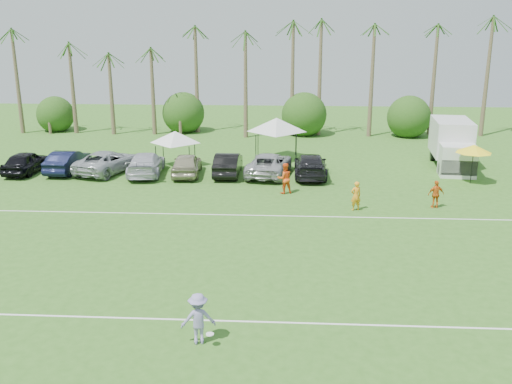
{
  "coord_description": "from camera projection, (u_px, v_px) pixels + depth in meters",
  "views": [
    {
      "loc": [
        4.52,
        -16.41,
        10.3
      ],
      "look_at": [
        2.8,
        13.25,
        1.6
      ],
      "focal_mm": 40.0,
      "sensor_mm": 36.0,
      "label": 1
    }
  ],
  "objects": [
    {
      "name": "parked_car_0",
      "position": [
        26.0,
        162.0,
        41.21
      ],
      "size": [
        2.09,
        4.8,
        1.61
      ],
      "primitive_type": "imported",
      "rotation": [
        0.0,
        0.0,
        3.1
      ],
      "color": "black",
      "rests_on": "ground"
    },
    {
      "name": "canopy_tent_right",
      "position": [
        277.0,
        118.0,
        44.81
      ],
      "size": [
        4.77,
        4.77,
        3.87
      ],
      "color": "black",
      "rests_on": "ground"
    },
    {
      "name": "palm_tree_8",
      "position": [
        382.0,
        57.0,
        52.46
      ],
      "size": [
        2.4,
        2.4,
        8.9
      ],
      "color": "brown",
      "rests_on": "ground"
    },
    {
      "name": "frisbee_player",
      "position": [
        198.0,
        319.0,
        19.0
      ],
      "size": [
        1.28,
        0.91,
        1.8
      ],
      "rotation": [
        0.0,
        0.0,
        3.36
      ],
      "color": "#8C83BA",
      "rests_on": "ground"
    },
    {
      "name": "palm_tree_3",
      "position": [
        155.0,
        28.0,
        52.89
      ],
      "size": [
        2.4,
        2.4,
        11.9
      ],
      "color": "brown",
      "rests_on": "ground"
    },
    {
      "name": "bush_tree_1",
      "position": [
        182.0,
        115.0,
        56.06
      ],
      "size": [
        4.0,
        4.0,
        4.0
      ],
      "color": "brown",
      "rests_on": "ground"
    },
    {
      "name": "parked_car_2",
      "position": [
        108.0,
        162.0,
        41.35
      ],
      "size": [
        4.24,
        6.32,
        1.61
      ],
      "primitive_type": "imported",
      "rotation": [
        0.0,
        0.0,
        2.85
      ],
      "color": "#A1A5A9",
      "rests_on": "ground"
    },
    {
      "name": "parked_car_5",
      "position": [
        228.0,
        164.0,
        40.65
      ],
      "size": [
        1.73,
        4.9,
        1.61
      ],
      "primitive_type": "imported",
      "rotation": [
        0.0,
        0.0,
        3.14
      ],
      "color": "black",
      "rests_on": "ground"
    },
    {
      "name": "canopy_tent_left",
      "position": [
        175.0,
        131.0,
        42.68
      ],
      "size": [
        3.87,
        3.87,
        3.14
      ],
      "color": "black",
      "rests_on": "ground"
    },
    {
      "name": "sideline_player_a",
      "position": [
        356.0,
        196.0,
        32.82
      ],
      "size": [
        0.73,
        0.6,
        1.72
      ],
      "primitive_type": "imported",
      "rotation": [
        0.0,
        0.0,
        3.48
      ],
      "color": "orange",
      "rests_on": "ground"
    },
    {
      "name": "palm_tree_7",
      "position": [
        328.0,
        28.0,
        52.01
      ],
      "size": [
        2.4,
        2.4,
        11.9
      ],
      "color": "brown",
      "rests_on": "ground"
    },
    {
      "name": "field_lines",
      "position": [
        189.0,
        255.0,
        26.53
      ],
      "size": [
        80.0,
        12.1,
        0.01
      ],
      "color": "white",
      "rests_on": "ground"
    },
    {
      "name": "parked_car_1",
      "position": [
        68.0,
        161.0,
        41.45
      ],
      "size": [
        1.98,
        4.98,
        1.61
      ],
      "primitive_type": "imported",
      "rotation": [
        0.0,
        0.0,
        3.09
      ],
      "color": "black",
      "rests_on": "ground"
    },
    {
      "name": "palm_tree_0",
      "position": [
        12.0,
        56.0,
        54.39
      ],
      "size": [
        2.4,
        2.4,
        8.9
      ],
      "color": "brown",
      "rests_on": "ground"
    },
    {
      "name": "market_umbrella",
      "position": [
        474.0,
        149.0,
        37.98
      ],
      "size": [
        2.4,
        2.4,
        2.67
      ],
      "color": "black",
      "rests_on": "ground"
    },
    {
      "name": "box_truck",
      "position": [
        453.0,
        143.0,
        42.48
      ],
      "size": [
        3.23,
        6.99,
        3.49
      ],
      "rotation": [
        0.0,
        0.0,
        -0.1
      ],
      "color": "silver",
      "rests_on": "ground"
    },
    {
      "name": "parked_car_7",
      "position": [
        310.0,
        165.0,
        40.26
      ],
      "size": [
        2.27,
        5.56,
        1.61
      ],
      "primitive_type": "imported",
      "rotation": [
        0.0,
        0.0,
        3.14
      ],
      "color": "black",
      "rests_on": "ground"
    },
    {
      "name": "palm_tree_1",
      "position": [
        62.0,
        47.0,
        53.87
      ],
      "size": [
        2.4,
        2.4,
        9.9
      ],
      "color": "brown",
      "rests_on": "ground"
    },
    {
      "name": "palm_tree_10",
      "position": [
        495.0,
        38.0,
        51.41
      ],
      "size": [
        2.4,
        2.4,
        10.9
      ],
      "color": "brown",
      "rests_on": "ground"
    },
    {
      "name": "bush_tree_3",
      "position": [
        408.0,
        117.0,
        54.84
      ],
      "size": [
        4.0,
        4.0,
        4.0
      ],
      "color": "brown",
      "rests_on": "ground"
    },
    {
      "name": "sideline_player_c",
      "position": [
        436.0,
        194.0,
        33.26
      ],
      "size": [
        1.03,
        0.57,
        1.65
      ],
      "primitive_type": "imported",
      "rotation": [
        0.0,
        0.0,
        3.33
      ],
      "color": "orange",
      "rests_on": "ground"
    },
    {
      "name": "palm_tree_6",
      "position": [
        284.0,
        38.0,
        52.47
      ],
      "size": [
        2.4,
        2.4,
        10.9
      ],
      "color": "brown",
      "rests_on": "ground"
    },
    {
      "name": "ground",
      "position": [
        149.0,
        349.0,
        18.87
      ],
      "size": [
        120.0,
        120.0,
        0.0
      ],
      "primitive_type": "plane",
      "color": "#33651E",
      "rests_on": "ground"
    },
    {
      "name": "parked_car_4",
      "position": [
        187.0,
        164.0,
        40.56
      ],
      "size": [
        2.2,
        4.84,
        1.61
      ],
      "primitive_type": "imported",
      "rotation": [
        0.0,
        0.0,
        3.21
      ],
      "color": "gray",
      "rests_on": "ground"
    },
    {
      "name": "bush_tree_2",
      "position": [
        304.0,
        116.0,
        55.4
      ],
      "size": [
        4.0,
        4.0,
        4.0
      ],
      "color": "brown",
      "rests_on": "ground"
    },
    {
      "name": "bush_tree_0",
      "position": [
        53.0,
        114.0,
        56.78
      ],
      "size": [
        4.0,
        4.0,
        4.0
      ],
      "color": "brown",
      "rests_on": "ground"
    },
    {
      "name": "parked_car_6",
      "position": [
        269.0,
        164.0,
        40.57
      ],
      "size": [
        3.46,
        6.12,
        1.61
      ],
      "primitive_type": "imported",
      "rotation": [
        0.0,
        0.0,
        3.0
      ],
      "color": "#9E9FA1",
      "rests_on": "ground"
    },
    {
      "name": "parked_car_3",
      "position": [
        146.0,
        164.0,
        40.72
      ],
      "size": [
        2.78,
        5.74,
        1.61
      ],
      "primitive_type": "imported",
      "rotation": [
        0.0,
        0.0,
        3.24
      ],
      "color": "silver",
      "rests_on": "ground"
    },
    {
      "name": "palm_tree_2",
      "position": [
        114.0,
        37.0,
        53.35
      ],
      "size": [
        2.4,
        2.4,
        10.9
      ],
      "color": "brown",
      "rests_on": "ground"
    },
    {
      "name": "palm_tree_9",
      "position": [
        438.0,
        48.0,
        51.93
      ],
      "size": [
        2.4,
        2.4,
        9.9
      ],
      "color": "brown",
      "rests_on": "ground"
    },
    {
      "name": "sideline_player_b",
      "position": [
        285.0,
        178.0,
        36.12
      ],
      "size": [
        1.15,
        1.01,
        1.97
      ],
      "primitive_type": "imported",
      "rotation": [
        0.0,
        0.0,
        3.47
      ],
      "color": "#F8581B",
      "rests_on": "ground"
    },
    {
      "name": "palm_tree_5",
      "position": [
        241.0,
        47.0,
        52.93
      ],
      "size": [
        2.4,
        2.4,
        9.9
      ],
      "color": "brown",
      "rests_on": "ground"
    },
    {
      "name": "palm_tree_4",
      "position": [
        199.0,
        57.0,
        53.4
      ],
      "size": [
        2.4,
        2.4,
        8.9
      ],
      "color": "brown",
      "rests_on": "ground"
    }
  ]
}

